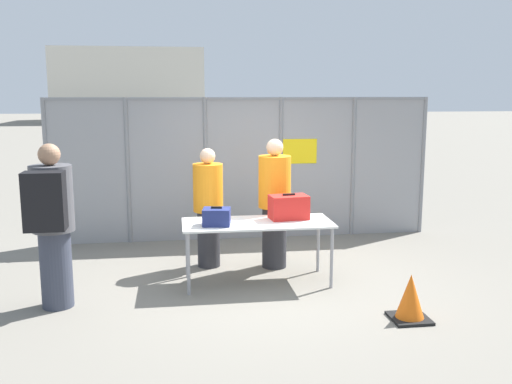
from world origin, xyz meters
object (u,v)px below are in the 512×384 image
(security_worker_near, at_px, (274,202))
(utility_trailer, at_px, (251,194))
(traveler_hooded, at_px, (52,220))
(suitcase_navy, at_px, (217,217))
(suitcase_red, at_px, (289,207))
(inspection_table, at_px, (257,226))
(security_worker_far, at_px, (208,206))
(traffic_cone, at_px, (410,299))

(security_worker_near, relative_size, utility_trailer, 0.40)
(traveler_hooded, relative_size, security_worker_near, 1.04)
(suitcase_navy, xyz_separation_m, suitcase_red, (0.93, 0.23, 0.05))
(suitcase_red, distance_m, utility_trailer, 3.97)
(inspection_table, relative_size, suitcase_navy, 5.09)
(security_worker_far, bearing_deg, traveler_hooded, 20.19)
(traveler_hooded, relative_size, traffic_cone, 3.67)
(inspection_table, xyz_separation_m, security_worker_far, (-0.56, 0.78, 0.12))
(suitcase_red, distance_m, traffic_cone, 1.96)
(security_worker_far, bearing_deg, traffic_cone, 115.14)
(suitcase_navy, bearing_deg, traveler_hooded, -166.06)
(suitcase_navy, relative_size, traveler_hooded, 0.20)
(traveler_hooded, bearing_deg, security_worker_near, 10.13)
(traffic_cone, bearing_deg, security_worker_far, 132.05)
(suitcase_red, bearing_deg, utility_trailer, 89.19)
(inspection_table, distance_m, security_worker_near, 0.72)
(inspection_table, relative_size, suitcase_red, 3.69)
(security_worker_far, distance_m, utility_trailer, 3.46)
(utility_trailer, distance_m, traffic_cone, 5.55)
(suitcase_red, bearing_deg, security_worker_near, 100.73)
(suitcase_navy, xyz_separation_m, traveler_hooded, (-1.81, -0.45, 0.12))
(suitcase_red, relative_size, traffic_cone, 1.01)
(suitcase_navy, bearing_deg, security_worker_far, 93.12)
(security_worker_near, relative_size, security_worker_far, 1.08)
(security_worker_near, xyz_separation_m, traffic_cone, (1.09, -2.03, -0.68))
(inspection_table, relative_size, security_worker_far, 1.14)
(traffic_cone, bearing_deg, suitcase_navy, 145.88)
(suitcase_red, xyz_separation_m, traffic_cone, (1.00, -1.53, -0.70))
(suitcase_navy, xyz_separation_m, security_worker_near, (0.84, 0.72, 0.02))
(traveler_hooded, bearing_deg, utility_trailer, 44.99)
(security_worker_far, height_order, utility_trailer, security_worker_far)
(security_worker_near, height_order, traffic_cone, security_worker_near)
(inspection_table, bearing_deg, security_worker_far, 125.84)
(suitcase_red, height_order, traveler_hooded, traveler_hooded)
(suitcase_red, distance_m, traveler_hooded, 2.82)
(suitcase_navy, relative_size, utility_trailer, 0.08)
(inspection_table, relative_size, traveler_hooded, 1.01)
(traveler_hooded, distance_m, security_worker_near, 2.90)
(security_worker_near, xyz_separation_m, security_worker_far, (-0.88, 0.16, -0.07))
(suitcase_red, bearing_deg, traffic_cone, -56.92)
(inspection_table, bearing_deg, security_worker_near, 62.25)
(traveler_hooded, xyz_separation_m, utility_trailer, (2.80, 4.61, -0.61))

